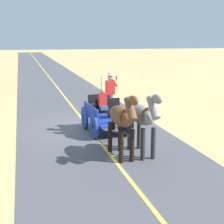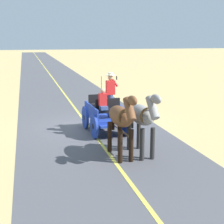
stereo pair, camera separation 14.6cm
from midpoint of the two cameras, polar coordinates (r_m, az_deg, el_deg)
ground_plane at (r=14.62m, az=-3.79°, el=-2.54°), size 200.00×200.00×0.00m
road_surface at (r=14.62m, az=-3.79°, el=-2.52°), size 6.10×160.00×0.01m
road_centre_stripe at (r=14.62m, az=-3.79°, el=-2.50°), size 0.12×160.00×0.00m
horse_drawn_carriage at (r=13.55m, az=-0.87°, el=-0.17°), size 1.52×4.51×2.50m
horse_near_side at (r=10.78m, az=5.63°, el=-0.81°), size 0.68×2.14×2.21m
horse_off_side at (r=10.52m, az=2.00°, el=-1.09°), size 0.64×2.13×2.21m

